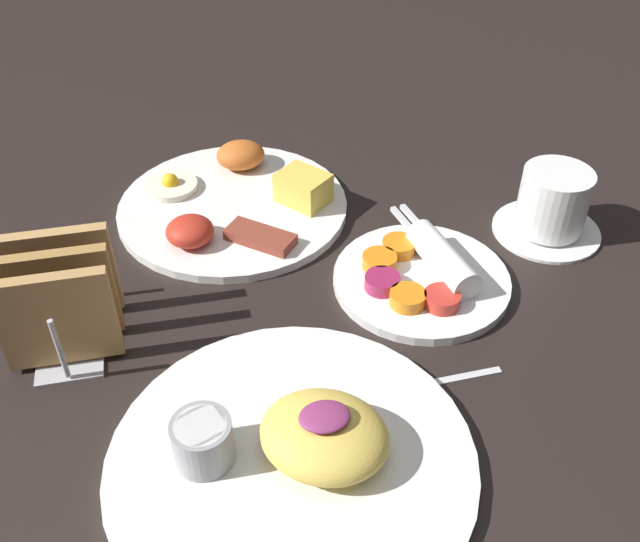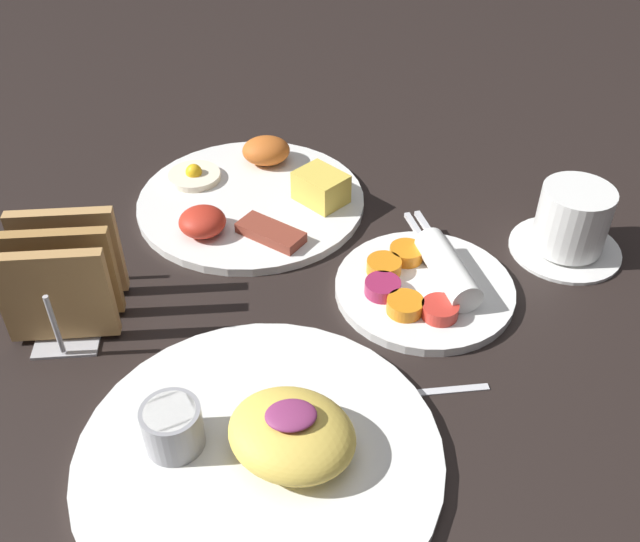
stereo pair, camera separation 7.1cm
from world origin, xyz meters
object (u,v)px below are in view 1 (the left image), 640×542
plate_condiments (422,275)px  toast_rack (61,300)px  coffee_cup (552,205)px  plate_breakfast (235,202)px  plate_foreground (294,452)px

plate_condiments → toast_rack: 0.35m
plate_condiments → coffee_cup: 0.18m
coffee_cup → plate_condiments: bearing=-161.7°
plate_condiments → toast_rack: (-0.35, -0.01, 0.04)m
plate_breakfast → plate_condiments: (0.17, -0.17, 0.00)m
plate_condiments → plate_foreground: plate_foreground is taller
plate_condiments → toast_rack: size_ratio=1.68×
plate_foreground → toast_rack: 0.26m
plate_condiments → coffee_cup: bearing=18.3°
plate_breakfast → toast_rack: bearing=-134.9°
plate_breakfast → plate_foreground: bearing=-89.8°
plate_condiments → coffee_cup: (0.17, 0.06, 0.02)m
plate_breakfast → plate_condiments: 0.24m
plate_breakfast → coffee_cup: bearing=-19.5°
plate_foreground → plate_condiments: bearing=48.0°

